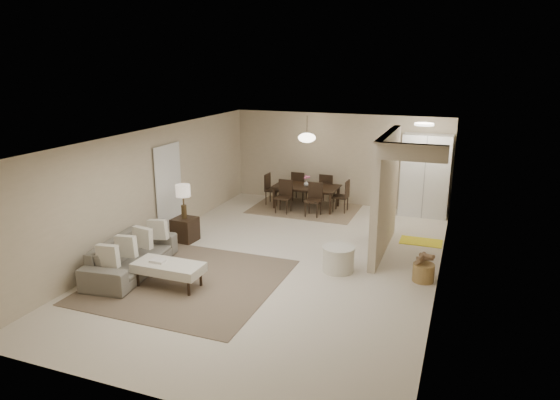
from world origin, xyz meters
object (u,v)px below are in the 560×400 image
at_px(side_table, 185,230).
at_px(dining_table, 306,197).
at_px(ottoman_bench, 169,268).
at_px(sofa, 131,256).
at_px(pantry_cabinet, 425,176).
at_px(round_pouf, 338,259).
at_px(wicker_basket, 423,273).

bearing_deg(side_table, dining_table, 63.21).
xyz_separation_m(ottoman_bench, side_table, (-0.96, 2.13, -0.09)).
bearing_deg(sofa, ottoman_bench, -113.89).
bearing_deg(side_table, pantry_cabinet, 39.03).
height_order(ottoman_bench, side_table, side_table).
bearing_deg(dining_table, round_pouf, -62.88).
bearing_deg(side_table, sofa, -91.56).
relative_size(sofa, round_pouf, 3.58).
relative_size(ottoman_bench, dining_table, 0.71).
bearing_deg(wicker_basket, round_pouf, -176.33).
bearing_deg(pantry_cabinet, dining_table, -171.56).
bearing_deg(round_pouf, pantry_cabinet, 74.74).
bearing_deg(pantry_cabinet, ottoman_bench, -122.35).
height_order(pantry_cabinet, side_table, pantry_cabinet).
bearing_deg(round_pouf, dining_table, 116.24).
height_order(pantry_cabinet, round_pouf, pantry_cabinet).
relative_size(ottoman_bench, round_pouf, 2.01).
distance_m(ottoman_bench, round_pouf, 3.15).
xyz_separation_m(round_pouf, dining_table, (-1.87, 3.80, 0.07)).
bearing_deg(ottoman_bench, round_pouf, 33.26).
bearing_deg(pantry_cabinet, wicker_basket, -84.49).
bearing_deg(ottoman_bench, side_table, 114.19).
xyz_separation_m(pantry_cabinet, side_table, (-4.75, -3.85, -0.79)).
bearing_deg(sofa, wicker_basket, -80.97).
distance_m(sofa, side_table, 1.83).
bearing_deg(dining_table, ottoman_bench, -96.90).
bearing_deg(sofa, pantry_cabinet, -47.58).
height_order(sofa, wicker_basket, sofa).
distance_m(round_pouf, wicker_basket, 1.56).
bearing_deg(pantry_cabinet, round_pouf, -105.26).
bearing_deg(wicker_basket, pantry_cabinet, 95.51).
bearing_deg(round_pouf, sofa, -158.54).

